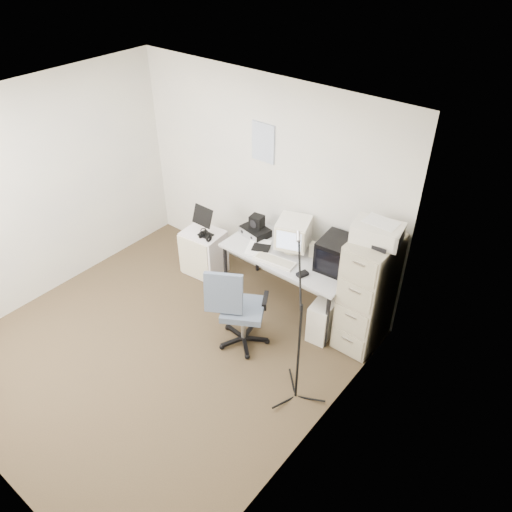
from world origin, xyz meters
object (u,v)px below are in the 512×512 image
Objects in this scene: filing_cabinet at (367,293)px; desk at (289,280)px; office_chair at (243,308)px; side_cart at (204,252)px.

desk is (-0.95, -0.03, -0.29)m from filing_cabinet.
office_chair is 1.61× the size of side_cart.
side_cart is at bearing -175.57° from filing_cabinet.
filing_cabinet is at bearing 10.09° from office_chair.
desk is 1.56× the size of office_chair.
desk is 1.21m from side_cart.
office_chair is 1.37m from side_cart.
office_chair is at bearing -34.16° from side_cart.
desk is at bearing 58.46° from office_chair.
office_chair is (-0.97, -0.82, -0.17)m from filing_cabinet.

